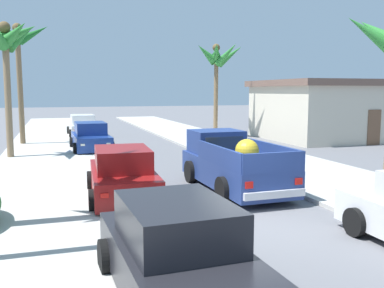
{
  "coord_description": "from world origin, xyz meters",
  "views": [
    {
      "loc": [
        -4.5,
        -8.9,
        3.18
      ],
      "look_at": [
        0.39,
        6.25,
        1.2
      ],
      "focal_mm": 39.84,
      "sensor_mm": 36.0,
      "label": 1
    }
  ],
  "objects_px": {
    "car_left_near": "(91,138)",
    "palm_tree_right_fore": "(218,58)",
    "pickup_truck": "(232,164)",
    "palm_tree_left_back": "(4,41)",
    "palm_tree_right_back": "(19,43)",
    "car_left_mid": "(123,175)",
    "car_right_mid": "(83,126)",
    "car_right_near": "(178,255)",
    "roadside_house": "(334,109)"
  },
  "relations": [
    {
      "from": "roadside_house",
      "to": "palm_tree_right_back",
      "type": "bearing_deg",
      "value": 173.39
    },
    {
      "from": "car_left_mid",
      "to": "palm_tree_right_back",
      "type": "xyz_separation_m",
      "value": [
        -3.64,
        14.23,
        5.19
      ]
    },
    {
      "from": "pickup_truck",
      "to": "car_left_mid",
      "type": "distance_m",
      "value": 3.65
    },
    {
      "from": "car_left_mid",
      "to": "car_right_near",
      "type": "bearing_deg",
      "value": -91.26
    },
    {
      "from": "car_left_near",
      "to": "car_right_near",
      "type": "bearing_deg",
      "value": -90.3
    },
    {
      "from": "pickup_truck",
      "to": "palm_tree_right_back",
      "type": "height_order",
      "value": "palm_tree_right_back"
    },
    {
      "from": "car_right_near",
      "to": "roadside_house",
      "type": "height_order",
      "value": "roadside_house"
    },
    {
      "from": "car_left_mid",
      "to": "palm_tree_right_back",
      "type": "distance_m",
      "value": 15.58
    },
    {
      "from": "car_right_mid",
      "to": "roadside_house",
      "type": "height_order",
      "value": "roadside_house"
    },
    {
      "from": "palm_tree_left_back",
      "to": "palm_tree_right_back",
      "type": "distance_m",
      "value": 5.1
    },
    {
      "from": "palm_tree_right_fore",
      "to": "palm_tree_right_back",
      "type": "distance_m",
      "value": 12.48
    },
    {
      "from": "car_left_near",
      "to": "roadside_house",
      "type": "relative_size",
      "value": 0.45
    },
    {
      "from": "car_left_near",
      "to": "car_right_mid",
      "type": "xyz_separation_m",
      "value": [
        0.06,
        7.73,
        0.0
      ]
    },
    {
      "from": "car_left_near",
      "to": "palm_tree_right_fore",
      "type": "bearing_deg",
      "value": 25.44
    },
    {
      "from": "car_left_near",
      "to": "palm_tree_right_back",
      "type": "bearing_deg",
      "value": 135.84
    },
    {
      "from": "palm_tree_right_fore",
      "to": "pickup_truck",
      "type": "bearing_deg",
      "value": -109.48
    },
    {
      "from": "pickup_truck",
      "to": "palm_tree_right_fore",
      "type": "height_order",
      "value": "palm_tree_right_fore"
    },
    {
      "from": "car_right_near",
      "to": "roadside_house",
      "type": "distance_m",
      "value": 24.52
    },
    {
      "from": "car_left_mid",
      "to": "palm_tree_left_back",
      "type": "height_order",
      "value": "palm_tree_left_back"
    },
    {
      "from": "car_right_near",
      "to": "palm_tree_right_back",
      "type": "xyz_separation_m",
      "value": [
        -3.5,
        20.64,
        5.19
      ]
    },
    {
      "from": "palm_tree_left_back",
      "to": "palm_tree_right_back",
      "type": "relative_size",
      "value": 0.91
    },
    {
      "from": "palm_tree_right_back",
      "to": "car_right_mid",
      "type": "bearing_deg",
      "value": 49.22
    },
    {
      "from": "car_right_mid",
      "to": "palm_tree_right_back",
      "type": "xyz_separation_m",
      "value": [
        -3.66,
        -4.24,
        5.19
      ]
    },
    {
      "from": "palm_tree_right_fore",
      "to": "roadside_house",
      "type": "relative_size",
      "value": 0.68
    },
    {
      "from": "car_right_mid",
      "to": "palm_tree_right_fore",
      "type": "bearing_deg",
      "value": -21.78
    },
    {
      "from": "palm_tree_right_fore",
      "to": "palm_tree_left_back",
      "type": "bearing_deg",
      "value": -155.54
    },
    {
      "from": "roadside_house",
      "to": "palm_tree_left_back",
      "type": "bearing_deg",
      "value": -172.07
    },
    {
      "from": "pickup_truck",
      "to": "palm_tree_right_back",
      "type": "xyz_separation_m",
      "value": [
        -7.28,
        13.89,
        5.11
      ]
    },
    {
      "from": "car_left_near",
      "to": "palm_tree_left_back",
      "type": "bearing_deg",
      "value": -157.84
    },
    {
      "from": "car_right_mid",
      "to": "car_left_mid",
      "type": "bearing_deg",
      "value": -90.04
    },
    {
      "from": "pickup_truck",
      "to": "car_right_mid",
      "type": "bearing_deg",
      "value": 101.3
    },
    {
      "from": "car_left_near",
      "to": "palm_tree_left_back",
      "type": "height_order",
      "value": "palm_tree_left_back"
    },
    {
      "from": "car_right_near",
      "to": "palm_tree_left_back",
      "type": "xyz_separation_m",
      "value": [
        -3.79,
        15.57,
        4.72
      ]
    },
    {
      "from": "car_right_near",
      "to": "palm_tree_right_back",
      "type": "height_order",
      "value": "palm_tree_right_back"
    },
    {
      "from": "car_left_mid",
      "to": "car_right_mid",
      "type": "bearing_deg",
      "value": 89.96
    },
    {
      "from": "car_right_mid",
      "to": "palm_tree_right_back",
      "type": "height_order",
      "value": "palm_tree_right_back"
    },
    {
      "from": "pickup_truck",
      "to": "roadside_house",
      "type": "xyz_separation_m",
      "value": [
        12.43,
        11.61,
        1.18
      ]
    },
    {
      "from": "car_right_near",
      "to": "palm_tree_right_back",
      "type": "distance_m",
      "value": 21.57
    },
    {
      "from": "car_left_near",
      "to": "car_left_mid",
      "type": "height_order",
      "value": "same"
    },
    {
      "from": "pickup_truck",
      "to": "car_right_mid",
      "type": "relative_size",
      "value": 1.22
    },
    {
      "from": "palm_tree_right_fore",
      "to": "car_left_near",
      "type": "bearing_deg",
      "value": -154.56
    },
    {
      "from": "palm_tree_right_back",
      "to": "palm_tree_left_back",
      "type": "bearing_deg",
      "value": -93.23
    },
    {
      "from": "palm_tree_left_back",
      "to": "roadside_house",
      "type": "distance_m",
      "value": 20.48
    },
    {
      "from": "car_right_mid",
      "to": "pickup_truck",
      "type": "bearing_deg",
      "value": -78.7
    },
    {
      "from": "car_left_mid",
      "to": "palm_tree_right_back",
      "type": "height_order",
      "value": "palm_tree_right_back"
    },
    {
      "from": "pickup_truck",
      "to": "car_left_near",
      "type": "height_order",
      "value": "pickup_truck"
    },
    {
      "from": "car_left_near",
      "to": "palm_tree_right_fore",
      "type": "distance_m",
      "value": 10.87
    },
    {
      "from": "car_right_near",
      "to": "roadside_house",
      "type": "bearing_deg",
      "value": 48.56
    },
    {
      "from": "pickup_truck",
      "to": "car_right_mid",
      "type": "xyz_separation_m",
      "value": [
        -3.62,
        18.13,
        -0.08
      ]
    },
    {
      "from": "pickup_truck",
      "to": "palm_tree_left_back",
      "type": "height_order",
      "value": "palm_tree_left_back"
    }
  ]
}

